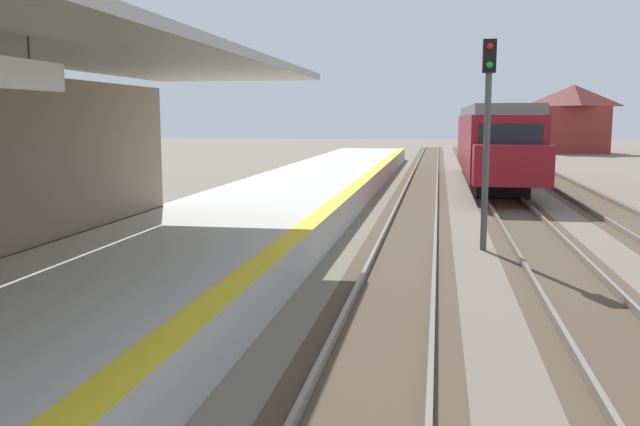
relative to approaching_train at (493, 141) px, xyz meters
The scene contains 6 objects.
station_platform 22.14m from the approaching_train, 110.71° to the right, with size 5.00×80.00×0.91m.
track_pair_nearest_platform 17.12m from the approaching_train, 101.56° to the right, with size 2.34×120.00×0.16m.
track_pair_middle 16.78m from the approaching_train, 90.02° to the right, with size 2.34×120.00×0.16m.
approaching_train is the anchor object (origin of this frame).
rail_signal_post 17.84m from the approaching_train, 94.79° to the right, with size 0.32×0.34×5.20m.
distant_trackside_house 34.61m from the approaching_train, 73.51° to the left, with size 6.60×5.28×6.40m.
Camera 1 is at (2.65, 1.52, 3.31)m, focal length 38.27 mm.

